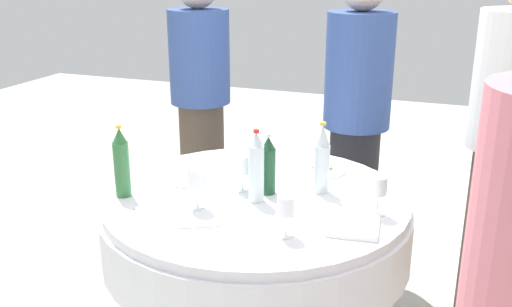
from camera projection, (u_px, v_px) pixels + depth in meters
dining_table at (256, 229)px, 2.40m from camera, size 1.26×1.26×0.74m
bottle_clear_front at (256, 168)px, 2.25m from camera, size 0.06×0.06×0.29m
bottle_green_outer at (122, 163)px, 2.30m from camera, size 0.06×0.06×0.29m
bottle_clear_far at (322, 160)px, 2.33m from camera, size 0.06×0.06×0.30m
bottle_dark_green_mid at (268, 166)px, 2.33m from camera, size 0.06×0.06×0.25m
wine_glass_mid at (197, 180)px, 2.19m from camera, size 0.07×0.07×0.16m
wine_glass_north at (379, 188)px, 2.13m from camera, size 0.06×0.06×0.15m
wine_glass_inner at (242, 167)px, 2.36m from camera, size 0.07×0.07×0.15m
wine_glass_west at (286, 208)px, 1.97m from camera, size 0.06×0.06×0.15m
plate_east at (322, 168)px, 2.60m from camera, size 0.22×0.22×0.04m
plate_right at (190, 177)px, 2.52m from camera, size 0.23×0.23×0.02m
knife_outer at (196, 227)px, 2.06m from camera, size 0.17×0.10×0.00m
spoon_far at (153, 213)px, 2.17m from camera, size 0.18×0.05×0.00m
folded_napkin at (353, 226)px, 2.05m from camera, size 0.20×0.20×0.02m
person_front at (356, 121)px, 2.99m from camera, size 0.34×0.34×1.62m
person_outer at (201, 105)px, 3.33m from camera, size 0.34×0.34×1.61m
person_mid at (505, 151)px, 2.50m from camera, size 0.34×0.34×1.65m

